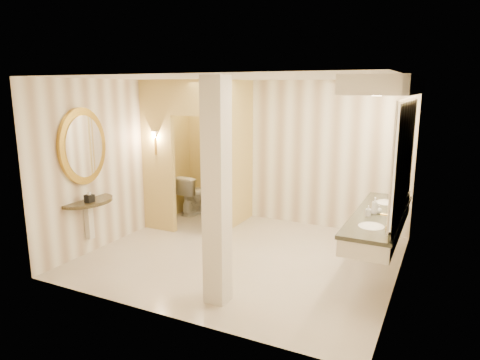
% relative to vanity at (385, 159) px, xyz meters
% --- Properties ---
extents(floor, '(4.50, 4.50, 0.00)m').
position_rel_vanity_xyz_m(floor, '(-1.98, -0.29, -1.63)').
color(floor, beige).
rests_on(floor, ground).
extents(ceiling, '(4.50, 4.50, 0.00)m').
position_rel_vanity_xyz_m(ceiling, '(-1.98, -0.29, 1.07)').
color(ceiling, silver).
rests_on(ceiling, wall_back).
extents(wall_back, '(4.50, 0.02, 2.70)m').
position_rel_vanity_xyz_m(wall_back, '(-1.98, 1.71, -0.28)').
color(wall_back, white).
rests_on(wall_back, floor).
extents(wall_front, '(4.50, 0.02, 2.70)m').
position_rel_vanity_xyz_m(wall_front, '(-1.98, -2.29, -0.28)').
color(wall_front, white).
rests_on(wall_front, floor).
extents(wall_left, '(0.02, 4.00, 2.70)m').
position_rel_vanity_xyz_m(wall_left, '(-4.23, -0.29, -0.28)').
color(wall_left, white).
rests_on(wall_left, floor).
extents(wall_right, '(0.02, 4.00, 2.70)m').
position_rel_vanity_xyz_m(wall_right, '(0.27, -0.29, -0.28)').
color(wall_right, white).
rests_on(wall_right, floor).
extents(toilet_closet, '(1.50, 1.55, 2.70)m').
position_rel_vanity_xyz_m(toilet_closet, '(-3.11, 0.67, -0.24)').
color(toilet_closet, '#DECB74').
rests_on(toilet_closet, floor).
extents(wall_sconce, '(0.14, 0.14, 0.42)m').
position_rel_vanity_xyz_m(wall_sconce, '(-3.90, 0.14, 0.10)').
color(wall_sconce, gold).
rests_on(wall_sconce, toilet_closet).
extents(vanity, '(0.75, 2.52, 2.09)m').
position_rel_vanity_xyz_m(vanity, '(0.00, 0.00, 0.00)').
color(vanity, silver).
rests_on(vanity, floor).
extents(console_shelf, '(0.89, 0.89, 1.90)m').
position_rel_vanity_xyz_m(console_shelf, '(-4.19, -1.25, -0.29)').
color(console_shelf, black).
rests_on(console_shelf, floor).
extents(pillar, '(0.27, 0.27, 2.70)m').
position_rel_vanity_xyz_m(pillar, '(-1.63, -1.70, -0.28)').
color(pillar, silver).
rests_on(pillar, floor).
extents(tissue_box, '(0.12, 0.12, 0.11)m').
position_rel_vanity_xyz_m(tissue_box, '(-4.03, -1.34, -0.70)').
color(tissue_box, black).
rests_on(tissue_box, console_shelf).
extents(toilet, '(0.54, 0.84, 0.81)m').
position_rel_vanity_xyz_m(toilet, '(-3.90, 1.39, -1.22)').
color(toilet, white).
rests_on(toilet, floor).
extents(soap_bottle_a, '(0.07, 0.07, 0.15)m').
position_rel_vanity_xyz_m(soap_bottle_a, '(-0.14, -0.22, -0.68)').
color(soap_bottle_a, beige).
rests_on(soap_bottle_a, vanity).
extents(soap_bottle_b, '(0.12, 0.12, 0.12)m').
position_rel_vanity_xyz_m(soap_bottle_b, '(-0.03, -0.04, -0.69)').
color(soap_bottle_b, silver).
rests_on(soap_bottle_b, vanity).
extents(soap_bottle_c, '(0.11, 0.11, 0.23)m').
position_rel_vanity_xyz_m(soap_bottle_c, '(-0.08, -0.07, -0.64)').
color(soap_bottle_c, '#C6B28C').
rests_on(soap_bottle_c, vanity).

